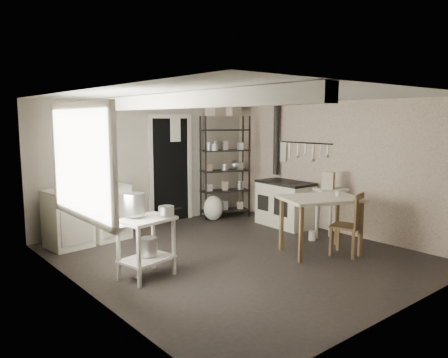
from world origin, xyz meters
TOP-DOWN VIEW (x-y plane):
  - floor at (0.00, 0.00)m, footprint 5.00×5.00m
  - ceiling at (0.00, 0.00)m, footprint 5.00×5.00m
  - wall_back at (0.00, 2.50)m, footprint 4.50×0.02m
  - wall_front at (0.00, -2.50)m, footprint 4.50×0.02m
  - wall_left at (-2.25, 0.00)m, footprint 0.02×5.00m
  - wall_right at (2.25, 0.00)m, footprint 0.02×5.00m
  - window at (-2.22, 0.20)m, footprint 0.12×1.76m
  - doorway at (0.45, 2.47)m, footprint 0.96×0.10m
  - ceiling_beam at (-1.20, 0.00)m, footprint 0.18×5.00m
  - wallpaper_panel at (2.24, 0.00)m, footprint 0.01×5.00m
  - utensil_rail at (2.19, 0.60)m, footprint 0.06×1.20m
  - prep_table at (-1.47, 0.04)m, footprint 0.75×0.61m
  - stockpot at (-1.58, 0.13)m, footprint 0.29×0.29m
  - saucepan at (-1.24, -0.06)m, footprint 0.24×0.24m
  - bucket at (-1.42, 0.07)m, footprint 0.26×0.26m
  - base_cabinets at (-1.41, 2.03)m, footprint 1.43×0.74m
  - mixing_bowl at (-1.31, 1.98)m, footprint 0.32×0.32m
  - counter_cup at (-1.70, 1.87)m, footprint 0.13×0.13m
  - shelf_rack at (1.50, 2.09)m, footprint 1.04×0.67m
  - shelf_jar at (1.20, 2.03)m, footprint 0.10×0.10m
  - storage_box_a at (1.30, 2.14)m, footprint 0.34×0.30m
  - storage_box_b at (1.63, 2.03)m, footprint 0.34×0.32m
  - stove at (1.87, 0.78)m, footprint 0.64×1.09m
  - stovepipe at (2.12, 1.27)m, footprint 0.15×0.15m
  - side_ledge at (1.87, -0.24)m, footprint 0.60×0.44m
  - oats_box at (1.80, -0.24)m, footprint 0.17×0.22m
  - work_table at (1.02, -0.71)m, footprint 1.33×1.14m
  - table_cup at (1.25, -0.83)m, footprint 0.12×0.12m
  - chair at (1.24, -1.00)m, footprint 0.49×0.50m
  - flour_sack at (1.12, 1.99)m, footprint 0.41×0.35m
  - floor_crock at (1.49, -0.19)m, footprint 0.16×0.16m

SIDE VIEW (x-z plane):
  - floor at x=0.00m, z-range 0.00..0.00m
  - floor_crock at x=1.49m, z-range 0.00..0.15m
  - flour_sack at x=1.12m, z-range 0.00..0.48m
  - work_table at x=1.02m, z-range -0.04..0.80m
  - bucket at x=-1.42m, z-range 0.27..0.50m
  - prep_table at x=-1.47m, z-range 0.02..0.78m
  - side_ledge at x=1.87m, z-range 0.01..0.85m
  - stove at x=1.87m, z-range 0.02..0.86m
  - base_cabinets at x=-1.41m, z-range 0.01..0.91m
  - chair at x=1.24m, z-range 0.02..0.95m
  - table_cup at x=1.25m, z-range 0.76..0.85m
  - saucepan at x=-1.24m, z-range 0.80..0.90m
  - stockpot at x=-1.58m, z-range 0.80..1.08m
  - shelf_rack at x=1.50m, z-range -0.07..1.97m
  - mixing_bowl at x=-1.31m, z-range 0.92..0.99m
  - counter_cup at x=-1.70m, z-range 0.92..1.02m
  - doorway at x=0.45m, z-range -0.04..2.04m
  - oats_box at x=1.80m, z-range 0.87..1.15m
  - wall_back at x=0.00m, z-range 0.00..2.30m
  - wall_front at x=0.00m, z-range 0.00..2.30m
  - wall_left at x=-2.25m, z-range 0.00..2.30m
  - wall_right at x=2.25m, z-range 0.00..2.30m
  - wallpaper_panel at x=2.24m, z-range 0.00..2.30m
  - shelf_jar at x=1.20m, z-range 1.27..1.46m
  - window at x=-2.22m, z-range 0.86..2.14m
  - utensil_rail at x=2.19m, z-range 1.33..1.77m
  - stovepipe at x=2.12m, z-range 0.87..2.31m
  - storage_box_b at x=1.63m, z-range 1.89..2.09m
  - storage_box_a at x=1.30m, z-range 1.90..2.12m
  - ceiling_beam at x=-1.20m, z-range 2.11..2.29m
  - ceiling at x=0.00m, z-range 2.30..2.30m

